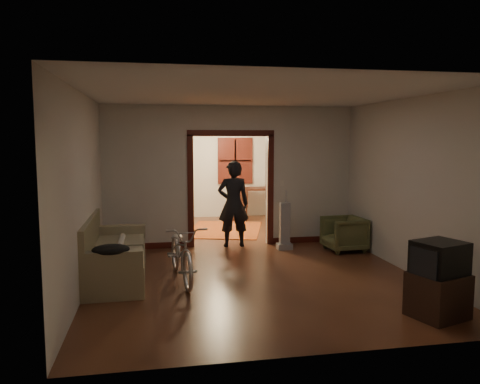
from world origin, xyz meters
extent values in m
cube|color=#3F2014|center=(0.00, 0.00, 0.00)|extent=(5.00, 8.50, 0.01)
cube|color=white|center=(0.00, 0.00, 2.80)|extent=(5.00, 8.50, 0.01)
cube|color=beige|center=(0.00, 4.25, 1.40)|extent=(5.00, 0.02, 2.80)
cube|color=beige|center=(-2.50, 0.00, 1.40)|extent=(0.02, 8.50, 2.80)
cube|color=beige|center=(2.50, 0.00, 1.40)|extent=(0.02, 8.50, 2.80)
cube|color=beige|center=(0.00, 0.75, 1.40)|extent=(5.00, 0.14, 2.80)
cube|color=#3F130E|center=(0.00, 0.75, 1.10)|extent=(1.74, 0.20, 2.32)
cube|color=black|center=(0.70, 4.21, 1.55)|extent=(0.98, 0.06, 1.28)
sphere|color=#FFE0A5|center=(0.00, 2.50, 2.35)|extent=(0.24, 0.24, 0.24)
cube|color=silver|center=(1.05, 0.68, 1.25)|extent=(0.08, 0.01, 0.12)
cube|color=#706B4B|center=(-2.15, -1.26, 0.48)|extent=(0.96, 2.10, 0.96)
cylinder|color=beige|center=(-2.05, -0.96, 0.53)|extent=(0.10, 0.78, 0.10)
ellipsoid|color=black|center=(-2.10, -2.17, 0.68)|extent=(0.49, 0.37, 0.14)
imported|color=silver|center=(-1.12, -1.51, 0.44)|extent=(0.77, 1.75, 0.89)
imported|color=#505630|center=(2.06, -0.15, 0.33)|extent=(0.77, 0.75, 0.66)
cube|color=black|center=(1.82, -3.56, 0.27)|extent=(0.73, 0.69, 0.54)
cube|color=black|center=(1.82, -3.56, 0.70)|extent=(0.66, 0.62, 0.47)
cube|color=gray|center=(0.97, 0.18, 0.46)|extent=(0.32, 0.27, 0.92)
imported|color=black|center=(0.03, 0.61, 0.86)|extent=(0.64, 0.43, 1.72)
cube|color=maroon|center=(0.12, 2.32, 0.01)|extent=(2.18, 2.53, 0.02)
cube|color=#283620|center=(-1.40, 3.82, 0.81)|extent=(0.86, 0.57, 1.61)
sphere|color=#1E5972|center=(-1.40, 3.82, 1.94)|extent=(0.26, 0.26, 0.26)
cube|color=#341811|center=(1.04, 3.76, 0.41)|extent=(1.13, 0.65, 0.83)
cube|color=#341811|center=(0.69, 3.45, 0.40)|extent=(0.39, 0.39, 0.81)
camera|label=1|loc=(-1.52, -8.49, 2.14)|focal=35.00mm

